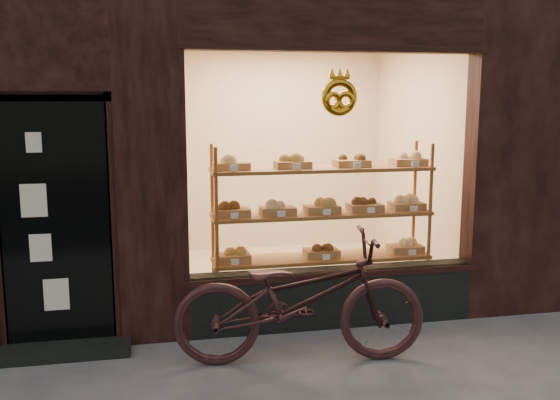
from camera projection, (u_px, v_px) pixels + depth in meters
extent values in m
cube|color=black|center=(333.00, 297.00, 5.92)|extent=(2.70, 0.25, 0.55)
cube|color=black|center=(56.00, 224.00, 5.23)|extent=(0.90, 0.04, 2.15)
cube|color=black|center=(61.00, 351.00, 5.25)|extent=(1.15, 0.35, 0.08)
torus|color=orange|center=(339.00, 97.00, 5.51)|extent=(0.33, 0.07, 0.33)
cube|color=brown|center=(321.00, 305.00, 6.37)|extent=(2.20, 0.45, 0.04)
cube|color=brown|center=(321.00, 258.00, 6.29)|extent=(2.20, 0.45, 0.03)
cube|color=brown|center=(322.00, 214.00, 6.21)|extent=(2.20, 0.45, 0.04)
cube|color=brown|center=(322.00, 169.00, 6.14)|extent=(2.20, 0.45, 0.04)
cylinder|color=brown|center=(217.00, 238.00, 5.83)|extent=(0.04, 0.04, 1.70)
cylinder|color=brown|center=(429.00, 228.00, 6.26)|extent=(0.04, 0.04, 1.70)
cylinder|color=brown|center=(213.00, 229.00, 6.21)|extent=(0.04, 0.04, 1.70)
cylinder|color=brown|center=(414.00, 221.00, 6.64)|extent=(0.04, 0.04, 1.70)
cube|color=brown|center=(233.00, 257.00, 6.10)|extent=(0.34, 0.24, 0.07)
sphere|color=gold|center=(232.00, 249.00, 6.08)|extent=(0.11, 0.11, 0.11)
cube|color=white|center=(235.00, 262.00, 5.92)|extent=(0.07, 0.01, 0.05)
cube|color=brown|center=(321.00, 253.00, 6.28)|extent=(0.34, 0.24, 0.07)
sphere|color=#4D2D14|center=(321.00, 244.00, 6.26)|extent=(0.11, 0.11, 0.11)
cube|color=white|center=(326.00, 257.00, 6.10)|extent=(0.07, 0.01, 0.05)
cube|color=brown|center=(405.00, 248.00, 6.46)|extent=(0.34, 0.24, 0.07)
sphere|color=beige|center=(405.00, 240.00, 6.44)|extent=(0.11, 0.11, 0.11)
cube|color=white|center=(412.00, 253.00, 6.28)|extent=(0.08, 0.01, 0.05)
cube|color=brown|center=(232.00, 212.00, 6.02)|extent=(0.34, 0.24, 0.07)
sphere|color=#4D2D14|center=(232.00, 203.00, 6.01)|extent=(0.11, 0.11, 0.11)
cube|color=white|center=(235.00, 216.00, 5.84)|extent=(0.07, 0.01, 0.06)
cube|color=brown|center=(278.00, 210.00, 6.11)|extent=(0.34, 0.24, 0.07)
sphere|color=beige|center=(278.00, 202.00, 6.10)|extent=(0.11, 0.11, 0.11)
cube|color=white|center=(281.00, 214.00, 5.93)|extent=(0.07, 0.01, 0.06)
cube|color=brown|center=(322.00, 209.00, 6.20)|extent=(0.34, 0.24, 0.07)
sphere|color=gold|center=(322.00, 200.00, 6.19)|extent=(0.11, 0.11, 0.11)
cube|color=white|center=(327.00, 212.00, 6.02)|extent=(0.07, 0.01, 0.06)
cube|color=brown|center=(365.00, 207.00, 6.29)|extent=(0.34, 0.24, 0.07)
sphere|color=#4D2D14|center=(365.00, 199.00, 6.28)|extent=(0.11, 0.11, 0.11)
cube|color=white|center=(371.00, 210.00, 6.11)|extent=(0.07, 0.01, 0.06)
cube|color=brown|center=(407.00, 206.00, 6.38)|extent=(0.34, 0.24, 0.07)
sphere|color=beige|center=(407.00, 197.00, 6.37)|extent=(0.11, 0.11, 0.11)
cube|color=white|center=(414.00, 209.00, 6.20)|extent=(0.08, 0.01, 0.06)
cube|color=brown|center=(231.00, 166.00, 5.95)|extent=(0.34, 0.24, 0.07)
sphere|color=beige|center=(231.00, 157.00, 5.93)|extent=(0.11, 0.11, 0.11)
cube|color=white|center=(234.00, 168.00, 5.77)|extent=(0.07, 0.01, 0.06)
cube|color=brown|center=(293.00, 164.00, 6.07)|extent=(0.34, 0.24, 0.07)
sphere|color=gold|center=(293.00, 156.00, 6.05)|extent=(0.11, 0.11, 0.11)
cube|color=white|center=(297.00, 167.00, 5.89)|extent=(0.08, 0.01, 0.06)
cube|color=brown|center=(351.00, 163.00, 6.19)|extent=(0.34, 0.24, 0.07)
sphere|color=#4D2D14|center=(352.00, 155.00, 6.17)|extent=(0.11, 0.11, 0.11)
cube|color=white|center=(357.00, 165.00, 6.01)|extent=(0.07, 0.01, 0.06)
cube|color=brown|center=(408.00, 162.00, 6.31)|extent=(0.34, 0.24, 0.07)
sphere|color=beige|center=(408.00, 153.00, 6.29)|extent=(0.11, 0.11, 0.11)
cube|color=white|center=(416.00, 164.00, 6.13)|extent=(0.08, 0.01, 0.06)
imported|color=#35191C|center=(300.00, 299.00, 5.06)|extent=(2.12, 0.95, 1.08)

